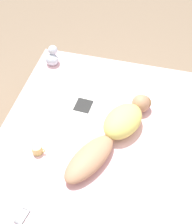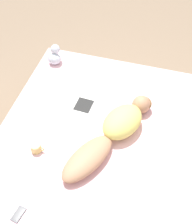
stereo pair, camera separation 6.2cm
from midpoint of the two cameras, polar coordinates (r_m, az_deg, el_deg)
name	(u,v)px [view 1 (the left image)]	position (r m, az deg, el deg)	size (l,w,h in m)	color
ground_plane	(97,169)	(3.41, -0.26, -10.35)	(12.00, 12.00, 0.00)	#7A6651
bed	(98,154)	(3.16, -0.27, -7.71)	(1.92, 2.30, 0.58)	tan
person	(115,130)	(2.85, 2.85, -3.37)	(0.69, 1.18, 0.22)	#A37556
open_magazine	(72,103)	(3.19, -4.95, 1.64)	(0.52, 0.29, 0.01)	white
coffee_mug	(37,149)	(2.84, -11.32, -6.67)	(0.13, 0.10, 0.09)	tan
cell_phone	(22,216)	(2.61, -14.04, -18.05)	(0.09, 0.14, 0.01)	black
plush_toy	(52,57)	(3.61, -8.48, 9.97)	(0.15, 0.17, 0.21)	#B2BCCC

